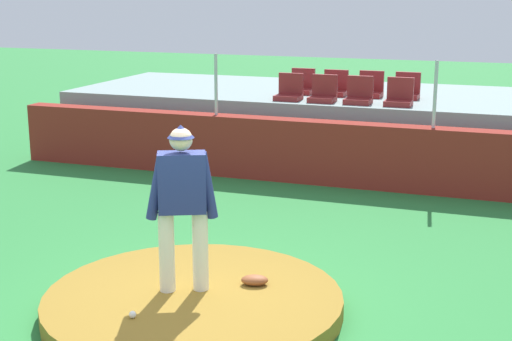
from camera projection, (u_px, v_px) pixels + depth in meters
name	position (u px, v px, depth m)	size (l,w,h in m)	color
ground_plane	(194.00, 311.00, 7.98)	(60.00, 60.00, 0.00)	#2C7E39
pitchers_mound	(194.00, 303.00, 7.96)	(3.21, 3.21, 0.20)	olive
pitcher	(182.00, 196.00, 7.80)	(0.74, 0.45, 1.82)	white
baseball	(133.00, 315.00, 7.35)	(0.07, 0.07, 0.07)	white
fielding_glove	(255.00, 280.00, 8.17)	(0.30, 0.20, 0.11)	brown
brick_barrier	(327.00, 153.00, 13.09)	(12.20, 0.40, 1.12)	maroon
fence_post_left	(216.00, 84.00, 13.50)	(0.06, 0.06, 1.12)	silver
fence_post_right	(435.00, 94.00, 12.23)	(0.06, 0.06, 1.12)	silver
bleacher_platform	(357.00, 124.00, 15.36)	(11.67, 3.94, 1.31)	gray
stadium_chair_0	(289.00, 92.00, 14.17)	(0.48, 0.44, 0.50)	maroon
stadium_chair_1	(323.00, 93.00, 13.94)	(0.48, 0.44, 0.50)	maroon
stadium_chair_2	(359.00, 95.00, 13.72)	(0.48, 0.44, 0.50)	maroon
stadium_chair_3	(399.00, 97.00, 13.49)	(0.48, 0.44, 0.50)	maroon
stadium_chair_4	(302.00, 86.00, 15.03)	(0.48, 0.44, 0.50)	maroon
stadium_chair_5	(335.00, 88.00, 14.76)	(0.48, 0.44, 0.50)	maroon
stadium_chair_6	(370.00, 89.00, 14.58)	(0.48, 0.44, 0.50)	maroon
stadium_chair_7	(407.00, 90.00, 14.34)	(0.48, 0.44, 0.50)	maroon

